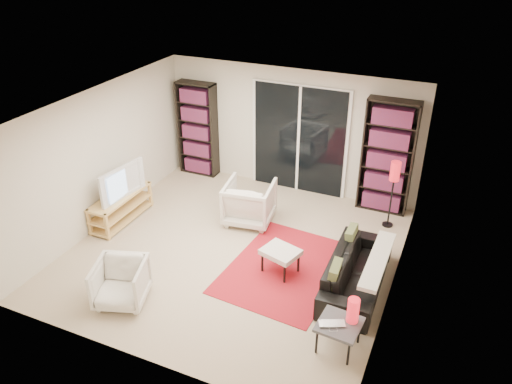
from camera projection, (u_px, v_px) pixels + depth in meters
floor at (235, 251)px, 8.12m from camera, size 5.00×5.00×0.00m
wall_back at (290, 130)px, 9.55m from camera, size 5.00×0.02×2.40m
wall_front at (134, 282)px, 5.53m from camera, size 5.00×0.02×2.40m
wall_left at (100, 158)px, 8.43m from camera, size 0.02×5.00×2.40m
wall_right at (401, 221)px, 6.66m from camera, size 0.02×5.00×2.40m
ceiling at (231, 110)px, 6.97m from camera, size 5.00×5.00×0.02m
sliding_door at (299, 140)px, 9.53m from camera, size 1.92×0.08×2.16m
bookshelf_left at (198, 129)px, 10.22m from camera, size 0.80×0.30×1.95m
bookshelf_right at (387, 157)px, 8.82m from camera, size 0.90×0.30×2.10m
tv_stand at (121, 207)px, 8.84m from camera, size 0.43×1.33×0.50m
tv at (118, 181)px, 8.58m from camera, size 0.26×1.02×0.58m
rug at (285, 268)px, 7.70m from camera, size 1.78×2.31×0.01m
sofa at (357, 271)px, 7.20m from camera, size 0.77×1.90×0.55m
armchair_back at (249, 202)px, 8.76m from camera, size 0.93×0.95×0.76m
armchair_front at (121, 283)px, 6.90m from camera, size 0.87×0.88×0.64m
ottoman at (281, 253)px, 7.48m from camera, size 0.63×0.57×0.40m
side_table at (339, 326)px, 6.11m from camera, size 0.55×0.55×0.40m
laptop at (332, 326)px, 6.03m from camera, size 0.38×0.32×0.03m
table_lamp at (353, 310)px, 6.06m from camera, size 0.15×0.15×0.33m
floor_lamp at (394, 179)px, 8.36m from camera, size 0.19×0.19×1.23m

